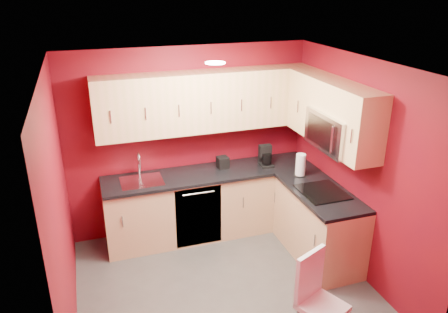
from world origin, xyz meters
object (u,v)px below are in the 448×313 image
paper_towel (301,165)px  dining_chair (323,302)px  microwave (337,131)px  coffee_maker (266,156)px  sink (141,178)px  napkin_holder (223,162)px

paper_towel → dining_chair: (-0.65, -1.76, -0.59)m
microwave → coffee_maker: size_ratio=2.74×
sink → napkin_holder: (1.09, 0.06, 0.04)m
microwave → napkin_holder: 1.61m
microwave → napkin_holder: bearing=133.2°
napkin_holder → paper_towel: 1.03m
microwave → dining_chair: (-0.78, -1.24, -1.19)m
microwave → sink: microwave is taller
napkin_holder → dining_chair: bearing=-84.5°
paper_towel → microwave: bearing=-75.3°
sink → napkin_holder: 1.09m
sink → dining_chair: (1.31, -2.24, -0.48)m
sink → dining_chair: size_ratio=0.56×
paper_towel → dining_chair: size_ratio=0.31×
sink → paper_towel: 2.02m
paper_towel → dining_chair: bearing=-110.2°
microwave → napkin_holder: size_ratio=4.93×
coffee_maker → dining_chair: bearing=-96.3°
coffee_maker → napkin_holder: size_ratio=1.80×
coffee_maker → microwave: bearing=-62.9°
coffee_maker → napkin_holder: 0.59m
sink → paper_towel: size_ratio=1.79×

